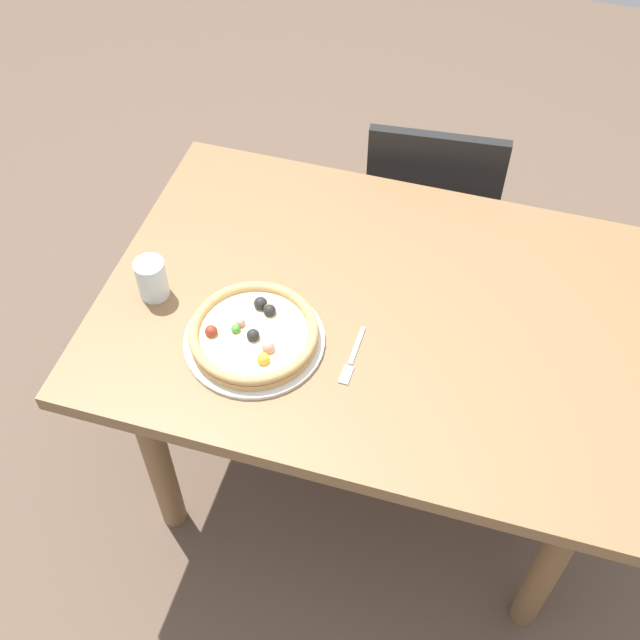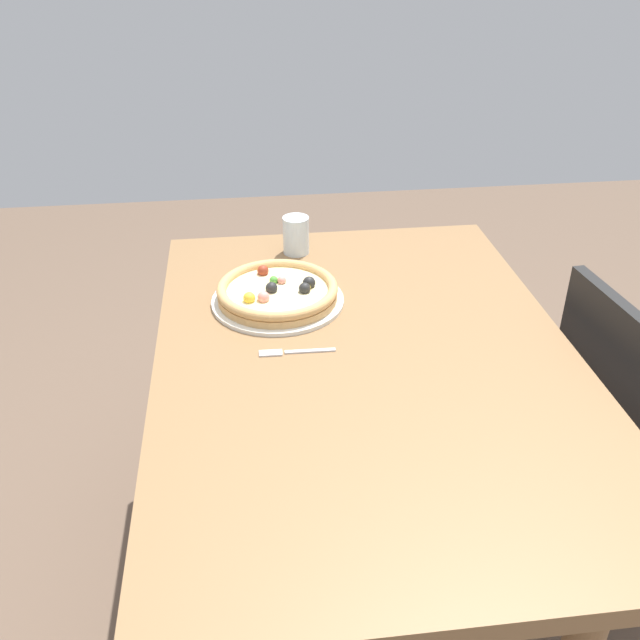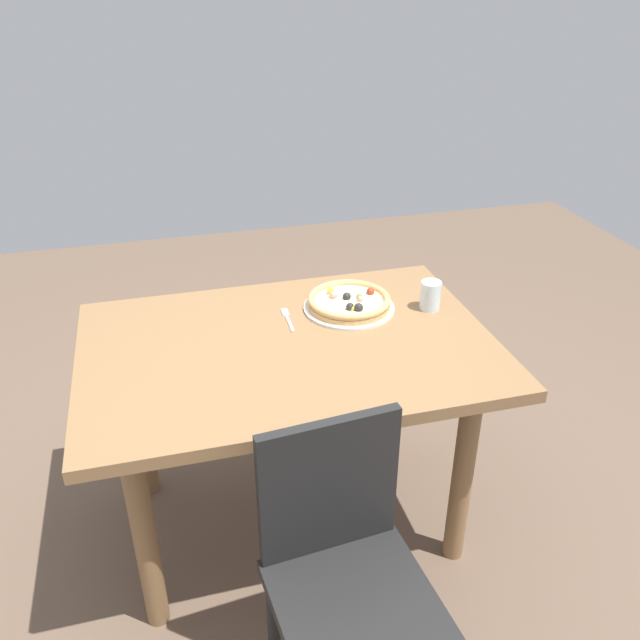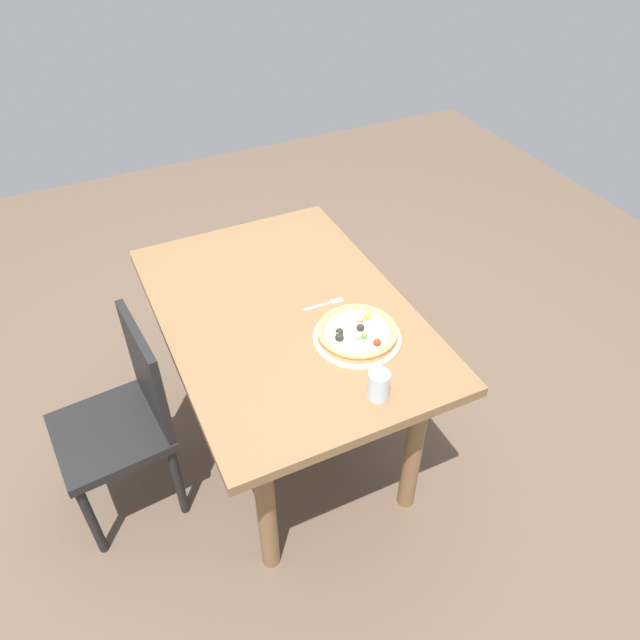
{
  "view_description": "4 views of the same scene",
  "coord_description": "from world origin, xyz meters",
  "px_view_note": "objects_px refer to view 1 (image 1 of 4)",
  "views": [
    {
      "loc": [
        -0.2,
        1.21,
        2.23
      ],
      "look_at": [
        0.13,
        0.09,
        0.79
      ],
      "focal_mm": 45.7,
      "sensor_mm": 36.0,
      "label": 1
    },
    {
      "loc": [
        -1.22,
        0.25,
        1.61
      ],
      "look_at": [
        0.13,
        0.09,
        0.79
      ],
      "focal_mm": 39.4,
      "sensor_mm": 36.0,
      "label": 2
    },
    {
      "loc": [
        -0.37,
        -1.78,
        1.86
      ],
      "look_at": [
        0.13,
        0.09,
        0.79
      ],
      "focal_mm": 37.0,
      "sensor_mm": 36.0,
      "label": 3
    },
    {
      "loc": [
        1.65,
        -0.64,
        2.24
      ],
      "look_at": [
        0.13,
        0.09,
        0.79
      ],
      "focal_mm": 33.73,
      "sensor_mm": 36.0,
      "label": 4
    }
  ],
  "objects_px": {
    "plate": "(254,340)",
    "fork": "(352,360)",
    "dining_table": "(381,338)",
    "drinking_glass": "(152,279)",
    "pizza": "(254,333)",
    "chair_near": "(430,214)"
  },
  "relations": [
    {
      "from": "plate",
      "to": "drinking_glass",
      "type": "xyz_separation_m",
      "value": [
        0.28,
        -0.07,
        0.05
      ]
    },
    {
      "from": "plate",
      "to": "fork",
      "type": "bearing_deg",
      "value": -177.15
    },
    {
      "from": "dining_table",
      "to": "pizza",
      "type": "height_order",
      "value": "pizza"
    },
    {
      "from": "pizza",
      "to": "drinking_glass",
      "type": "distance_m",
      "value": 0.28
    },
    {
      "from": "fork",
      "to": "drinking_glass",
      "type": "height_order",
      "value": "drinking_glass"
    },
    {
      "from": "chair_near",
      "to": "fork",
      "type": "bearing_deg",
      "value": -98.14
    },
    {
      "from": "fork",
      "to": "pizza",
      "type": "bearing_deg",
      "value": -85.84
    },
    {
      "from": "dining_table",
      "to": "plate",
      "type": "bearing_deg",
      "value": 34.04
    },
    {
      "from": "dining_table",
      "to": "plate",
      "type": "relative_size",
      "value": 4.12
    },
    {
      "from": "dining_table",
      "to": "pizza",
      "type": "bearing_deg",
      "value": 33.98
    },
    {
      "from": "dining_table",
      "to": "drinking_glass",
      "type": "relative_size",
      "value": 12.77
    },
    {
      "from": "drinking_glass",
      "to": "chair_near",
      "type": "bearing_deg",
      "value": -124.99
    },
    {
      "from": "dining_table",
      "to": "chair_near",
      "type": "distance_m",
      "value": 0.69
    },
    {
      "from": "pizza",
      "to": "dining_table",
      "type": "bearing_deg",
      "value": -146.02
    },
    {
      "from": "dining_table",
      "to": "drinking_glass",
      "type": "distance_m",
      "value": 0.57
    },
    {
      "from": "chair_near",
      "to": "fork",
      "type": "xyz_separation_m",
      "value": [
        0.04,
        0.83,
        0.3
      ]
    },
    {
      "from": "plate",
      "to": "dining_table",
      "type": "bearing_deg",
      "value": -145.96
    },
    {
      "from": "fork",
      "to": "plate",
      "type": "bearing_deg",
      "value": -85.76
    },
    {
      "from": "drinking_glass",
      "to": "fork",
      "type": "bearing_deg",
      "value": 173.19
    },
    {
      "from": "chair_near",
      "to": "drinking_glass",
      "type": "height_order",
      "value": "drinking_glass"
    },
    {
      "from": "dining_table",
      "to": "plate",
      "type": "distance_m",
      "value": 0.33
    },
    {
      "from": "dining_table",
      "to": "plate",
      "type": "xyz_separation_m",
      "value": [
        0.26,
        0.17,
        0.11
      ]
    }
  ]
}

